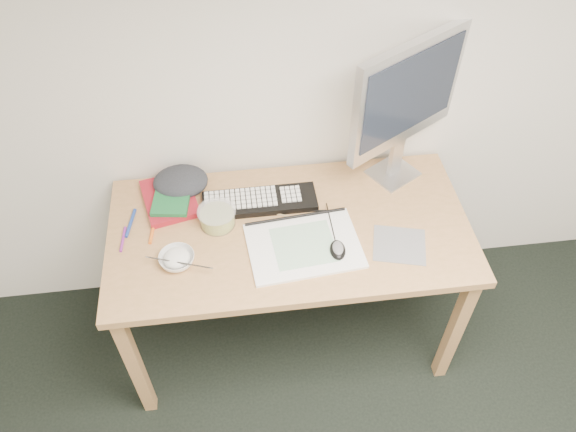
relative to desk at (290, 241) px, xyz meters
name	(u,v)px	position (x,y,z in m)	size (l,w,h in m)	color
desk	(290,241)	(0.00, 0.00, 0.00)	(1.40, 0.70, 0.75)	tan
mousepad	(399,245)	(0.40, -0.14, 0.08)	(0.19, 0.18, 0.00)	slate
sketchpad	(304,246)	(0.04, -0.10, 0.09)	(0.42, 0.30, 0.01)	white
keyboard	(260,201)	(-0.10, 0.14, 0.10)	(0.46, 0.14, 0.03)	black
monitor	(407,97)	(0.47, 0.25, 0.47)	(0.48, 0.31, 0.62)	silver
mouse	(338,248)	(0.16, -0.15, 0.11)	(0.06, 0.09, 0.03)	black
rice_bowl	(177,259)	(-0.43, -0.12, 0.10)	(0.13, 0.13, 0.04)	white
chopsticks	(179,263)	(-0.42, -0.15, 0.13)	(0.02, 0.02, 0.24)	silver
fruit_tub	(217,217)	(-0.27, 0.06, 0.12)	(0.15, 0.15, 0.07)	#D6D94C
book_red	(169,199)	(-0.46, 0.20, 0.10)	(0.20, 0.26, 0.03)	maroon
book_green	(172,198)	(-0.45, 0.19, 0.12)	(0.14, 0.19, 0.02)	#186231
cloth_lump	(181,182)	(-0.41, 0.27, 0.12)	(0.19, 0.16, 0.08)	#26282D
pencil_pink	(273,226)	(-0.06, 0.01, 0.09)	(0.01, 0.01, 0.20)	#D76B8D
pencil_tan	(286,216)	(-0.01, 0.06, 0.09)	(0.01, 0.01, 0.19)	tan
pencil_black	(303,211)	(0.06, 0.08, 0.09)	(0.01, 0.01, 0.19)	black
marker_blue	(131,223)	(-0.61, 0.10, 0.09)	(0.01, 0.01, 0.14)	#1B3B96
marker_orange	(153,230)	(-0.53, 0.05, 0.09)	(0.01, 0.01, 0.14)	orange
marker_purple	(123,239)	(-0.64, 0.02, 0.09)	(0.01, 0.01, 0.12)	#84268B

